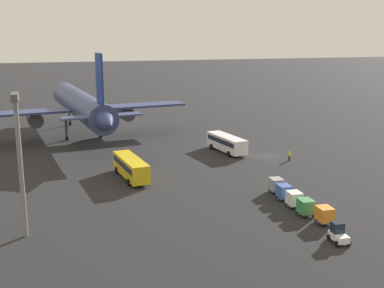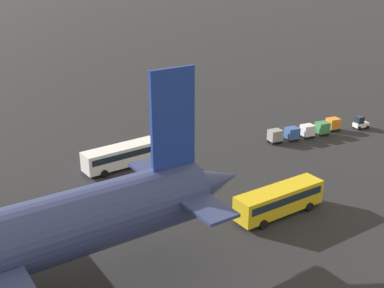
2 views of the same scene
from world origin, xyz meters
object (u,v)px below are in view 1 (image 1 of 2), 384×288
Objects in this scene: shuttle_bus_far at (131,166)px; cargo_cart_white at (294,199)px; worker_person at (289,156)px; cargo_cart_grey at (276,185)px; baggage_tug at (338,234)px; shuttle_bus_near at (227,142)px; cargo_cart_blue at (284,191)px; cargo_cart_orange at (325,214)px; cargo_cart_green at (306,206)px; airplane at (81,105)px.

shuttle_bus_far is 25.44m from cargo_cart_white.
cargo_cart_grey is at bearing 146.16° from worker_person.
baggage_tug is at bearing -156.43° from shuttle_bus_far.
cargo_cart_blue is at bearing 166.18° from shuttle_bus_near.
cargo_cart_white is 1.00× the size of cargo_cart_grey.
cargo_cart_orange is at bearing -178.63° from cargo_cart_grey.
cargo_cart_green is 8.77m from cargo_cart_grey.
baggage_tug is at bearing 166.79° from shuttle_bus_near.
shuttle_bus_near is 5.21× the size of cargo_cart_white.
baggage_tug is at bearing 177.23° from cargo_cart_blue.
airplane is at bearing 47.83° from worker_person.
baggage_tug is 1.21× the size of cargo_cart_orange.
cargo_cart_orange is 1.00× the size of cargo_cart_grey.
shuttle_bus_far reaches higher than cargo_cart_green.
shuttle_bus_near is at bearing -4.31° from cargo_cart_white.
airplane is 24.69× the size of cargo_cart_grey.
baggage_tug is at bearing 176.91° from cargo_cart_white.
cargo_cart_green is at bearing 14.55° from cargo_cart_orange.
cargo_cart_orange is at bearing -173.14° from cargo_cart_white.
shuttle_bus_far is at bearing 35.15° from baggage_tug.
cargo_cart_blue is at bearing 2.05° from baggage_tug.
shuttle_bus_far is at bearing -178.22° from airplane.
airplane is at bearing 40.80° from shuttle_bus_near.
airplane is 4.74× the size of shuttle_bus_near.
shuttle_bus_near is 35.51m from cargo_cart_orange.
airplane is at bearing 22.32° from cargo_cart_orange.
cargo_cart_orange and cargo_cart_blue have the same top height.
cargo_cart_orange is 8.78m from cargo_cart_blue.
cargo_cart_orange is (4.72, -1.27, 0.25)m from baggage_tug.
baggage_tug reaches higher than cargo_cart_grey.
cargo_cart_blue is 2.94m from cargo_cart_grey.
cargo_cart_orange is 11.68m from cargo_cart_grey.
shuttle_bus_far reaches higher than cargo_cart_white.
baggage_tug is 1.44× the size of worker_person.
shuttle_bus_near is at bearing -67.18° from shuttle_bus_far.
cargo_cart_green is at bearing 178.92° from cargo_cart_white.
shuttle_bus_far is at bearing 54.97° from cargo_cart_grey.
cargo_cart_grey is (2.92, -0.34, 0.00)m from cargo_cart_blue.
baggage_tug is 4.90m from cargo_cart_orange.
airplane reaches higher than shuttle_bus_far.
worker_person is (31.19, -10.91, -0.07)m from baggage_tug.
airplane is 4.59× the size of shuttle_bus_far.
worker_person is at bearing -147.21° from shuttle_bus_near.
cargo_cart_grey is at bearing -131.79° from shuttle_bus_far.
shuttle_bus_far is at bearing 39.30° from cargo_cart_green.
shuttle_bus_near is at bearing 42.01° from worker_person.
shuttle_bus_near is at bearing -4.02° from cargo_cart_green.
shuttle_bus_far is 5.38× the size of cargo_cart_blue.
cargo_cart_white is (2.92, -0.05, 0.00)m from cargo_cart_green.
cargo_cart_grey is (-12.58, -17.95, -0.69)m from shuttle_bus_far.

